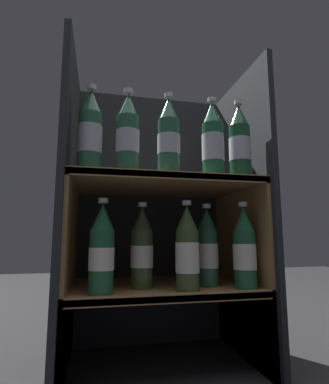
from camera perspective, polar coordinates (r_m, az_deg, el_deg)
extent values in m
cube|color=#23262B|center=(1.28, -2.73, -4.18)|extent=(0.66, 0.02, 1.04)
cube|color=#23262B|center=(1.05, -18.06, -2.80)|extent=(0.02, 0.46, 1.04)
cube|color=#23262B|center=(1.17, 14.73, -3.51)|extent=(0.02, 0.46, 1.04)
cube|color=#9E7547|center=(1.07, -0.76, -17.62)|extent=(0.62, 0.42, 0.02)
cube|color=#9E7547|center=(0.89, 1.99, -19.57)|extent=(0.62, 0.02, 0.03)
cube|color=#9E7547|center=(1.08, -18.20, -24.22)|extent=(0.01, 0.42, 0.24)
cube|color=#9E7547|center=(1.20, 14.77, -22.79)|extent=(0.01, 0.42, 0.24)
cube|color=#9E7547|center=(1.07, -0.72, 1.07)|extent=(0.62, 0.42, 0.02)
cube|color=#9E7547|center=(0.89, 1.87, 3.14)|extent=(0.62, 0.02, 0.03)
cube|color=#9E7547|center=(1.05, -17.74, -15.03)|extent=(0.01, 0.42, 0.59)
cube|color=#9E7547|center=(1.17, 14.44, -14.47)|extent=(0.01, 0.42, 0.59)
cylinder|color=#285B42|center=(0.93, -14.06, 9.11)|extent=(0.07, 0.07, 0.18)
cylinder|color=#ADB2C1|center=(0.93, -14.04, 9.63)|extent=(0.07, 0.07, 0.09)
cone|color=#285B42|center=(0.98, -13.77, 16.33)|extent=(0.07, 0.07, 0.08)
cylinder|color=silver|center=(1.00, -13.67, 18.73)|extent=(0.03, 0.03, 0.01)
cylinder|color=#285B42|center=(0.93, -7.05, 8.85)|extent=(0.07, 0.07, 0.18)
cylinder|color=#ADB2C1|center=(0.94, -7.04, 9.38)|extent=(0.07, 0.07, 0.07)
cone|color=#285B42|center=(0.98, -6.91, 16.06)|extent=(0.07, 0.07, 0.08)
cylinder|color=silver|center=(1.00, -6.86, 18.46)|extent=(0.03, 0.03, 0.01)
cylinder|color=#285B42|center=(0.95, 0.82, 8.41)|extent=(0.07, 0.07, 0.18)
cylinder|color=#ADB2C1|center=(0.96, 0.82, 8.93)|extent=(0.07, 0.07, 0.06)
cone|color=#285B42|center=(1.00, 0.81, 15.49)|extent=(0.07, 0.07, 0.08)
cylinder|color=silver|center=(1.02, 0.80, 17.86)|extent=(0.03, 0.03, 0.01)
cylinder|color=#1E5638|center=(1.00, 9.23, 7.77)|extent=(0.07, 0.07, 0.18)
cylinder|color=#ADB2C1|center=(1.00, 9.22, 8.26)|extent=(0.07, 0.07, 0.09)
cone|color=#1E5638|center=(1.04, 9.05, 14.59)|extent=(0.07, 0.07, 0.08)
cylinder|color=silver|center=(1.06, 8.99, 16.88)|extent=(0.03, 0.03, 0.01)
cylinder|color=#194C2D|center=(1.04, 14.21, 7.30)|extent=(0.07, 0.07, 0.18)
cylinder|color=#ADB2C1|center=(1.04, 14.19, 7.78)|extent=(0.07, 0.07, 0.08)
cone|color=#194C2D|center=(1.08, 13.95, 13.91)|extent=(0.07, 0.07, 0.08)
cylinder|color=silver|center=(1.10, 13.86, 16.14)|extent=(0.03, 0.03, 0.01)
cylinder|color=#1E5638|center=(0.89, -11.93, -12.90)|extent=(0.07, 0.07, 0.18)
cylinder|color=silver|center=(0.89, -11.91, -12.32)|extent=(0.07, 0.07, 0.06)
cone|color=#1E5638|center=(0.89, -11.68, -4.60)|extent=(0.07, 0.07, 0.08)
cylinder|color=silver|center=(0.89, -11.59, -1.66)|extent=(0.03, 0.03, 0.01)
cylinder|color=#384C28|center=(0.93, 4.37, -12.86)|extent=(0.07, 0.07, 0.18)
cylinder|color=silver|center=(0.93, 4.36, -12.31)|extent=(0.07, 0.07, 0.09)
cone|color=#384C28|center=(0.93, 4.28, -4.92)|extent=(0.07, 0.07, 0.08)
cylinder|color=silver|center=(0.93, 4.25, -2.09)|extent=(0.03, 0.03, 0.01)
cylinder|color=#1E5638|center=(1.00, 15.04, -12.29)|extent=(0.07, 0.07, 0.18)
cylinder|color=silver|center=(1.00, 15.02, -11.78)|extent=(0.07, 0.07, 0.08)
cone|color=#1E5638|center=(1.00, 14.76, -4.92)|extent=(0.07, 0.07, 0.08)
cylinder|color=silver|center=(1.00, 14.66, -2.29)|extent=(0.03, 0.03, 0.01)
cylinder|color=#384C28|center=(0.98, -4.35, -12.64)|extent=(0.07, 0.07, 0.18)
cylinder|color=silver|center=(0.98, -4.34, -12.12)|extent=(0.07, 0.07, 0.07)
cone|color=#384C28|center=(0.98, -4.26, -5.10)|extent=(0.07, 0.07, 0.08)
cylinder|color=silver|center=(0.98, -4.23, -2.43)|extent=(0.03, 0.03, 0.01)
cylinder|color=#285B42|center=(1.04, 8.19, -12.36)|extent=(0.07, 0.07, 0.18)
cylinder|color=silver|center=(1.04, 8.18, -11.86)|extent=(0.07, 0.07, 0.08)
cone|color=#285B42|center=(1.04, 8.04, -5.23)|extent=(0.07, 0.07, 0.08)
cylinder|color=silver|center=(1.04, 7.98, -2.69)|extent=(0.03, 0.03, 0.01)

